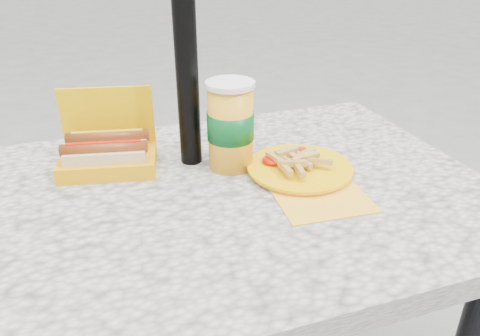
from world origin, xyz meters
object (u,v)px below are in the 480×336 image
object	(u,v)px
hotdog_box	(108,153)
fries_plate	(300,169)
umbrella_pole	(184,8)
soda_cup	(231,125)

from	to	relation	value
hotdog_box	fries_plate	size ratio (longest dim) A/B	0.72
umbrella_pole	soda_cup	world-z (taller)	umbrella_pole
umbrella_pole	hotdog_box	size ratio (longest dim) A/B	9.26
umbrella_pole	soda_cup	size ratio (longest dim) A/B	10.83
umbrella_pole	hotdog_box	bearing A→B (deg)	172.38
umbrella_pole	fries_plate	xyz separation A→B (m)	(0.21, -0.15, -0.34)
fries_plate	soda_cup	size ratio (longest dim) A/B	1.62
hotdog_box	fries_plate	bearing A→B (deg)	-11.20
umbrella_pole	hotdog_box	distance (m)	0.36
fries_plate	soda_cup	world-z (taller)	soda_cup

